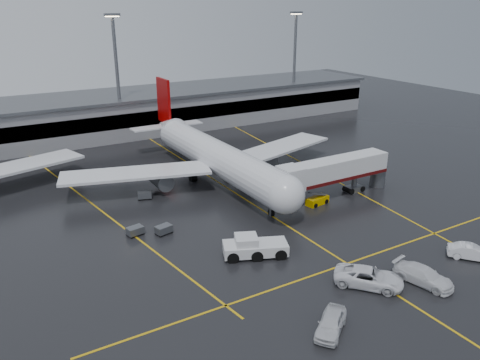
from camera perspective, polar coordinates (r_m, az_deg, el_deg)
ground at (r=71.34m, az=0.56°, el=-2.26°), size 220.00×220.00×0.00m
apron_line_centre at (r=71.34m, az=0.56°, el=-2.25°), size 0.25×90.00×0.02m
apron_line_stop at (r=55.64m, az=12.58°, el=-9.65°), size 60.00×0.25×0.02m
apron_line_left at (r=73.09m, az=-17.21°, el=-2.64°), size 9.99×69.35×0.02m
apron_line_right at (r=88.74m, az=7.16°, el=2.16°), size 7.57×69.64×0.02m
terminal at (r=112.10m, az=-12.39°, el=7.93°), size 122.00×19.00×8.60m
light_mast_mid at (r=103.37m, az=-14.39°, el=12.49°), size 3.00×1.20×25.45m
light_mast_right at (r=123.89m, az=6.49°, el=14.16°), size 3.00×1.20×25.45m
main_airliner at (r=77.87m, az=-3.14°, el=2.96°), size 48.80×45.60×14.10m
jet_bridge at (r=72.16m, az=11.16°, el=0.95°), size 19.90×3.40×6.05m
pushback_tractor at (r=55.50m, az=1.60°, el=-7.99°), size 7.87×5.58×2.61m
belt_loader at (r=70.23m, az=9.15°, el=-2.41°), size 3.76×2.17×2.25m
service_van_a at (r=51.77m, az=15.01°, el=-11.08°), size 6.96×7.37×1.93m
service_van_b at (r=53.89m, az=20.92°, el=-10.54°), size 3.86×6.63×1.81m
service_van_c at (r=60.86m, az=25.75°, el=-7.70°), size 4.64×5.01×1.67m
service_van_d at (r=44.76m, az=10.73°, el=-16.31°), size 5.38×4.72×1.76m
baggage_cart_a at (r=61.37m, az=-9.04°, el=-5.78°), size 2.24×1.72×1.12m
baggage_cart_b at (r=61.68m, az=-12.34°, el=-5.87°), size 2.21×1.65×1.12m
baggage_cart_c at (r=72.50m, az=-11.24°, el=-1.75°), size 2.31×1.88×1.12m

